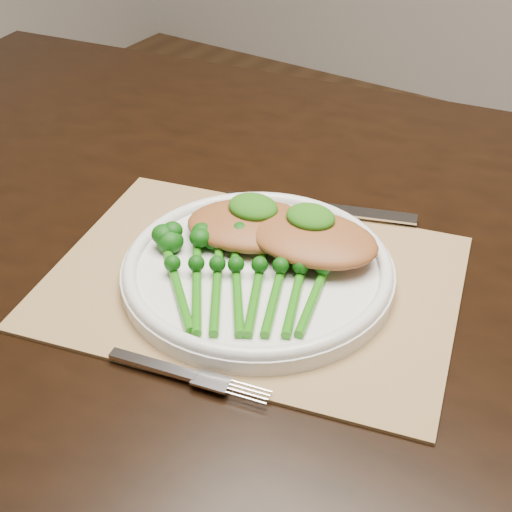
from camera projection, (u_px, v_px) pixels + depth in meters
The scene contains 10 objects.
dining_table at pixel (314, 454), 1.03m from camera, with size 1.73×1.16×0.75m.
placemat at pixel (253, 281), 0.76m from camera, with size 0.42×0.31×0.00m, color #98784D.
dinner_plate at pixel (258, 269), 0.75m from camera, with size 0.29×0.29×0.03m.
knife at pixel (301, 206), 0.86m from camera, with size 0.22×0.10×0.01m.
fork at pixel (198, 378), 0.64m from camera, with size 0.16×0.05×0.00m.
chicken_fillet_left at pixel (252, 225), 0.78m from camera, with size 0.14×0.10×0.03m, color #95562B.
chicken_fillet_right at pixel (313, 238), 0.75m from camera, with size 0.14×0.10×0.03m, color #95562B.
pesto_dollop_left at pixel (253, 207), 0.78m from camera, with size 0.06×0.05×0.02m, color #164C0A.
pesto_dollop_right at pixel (311, 217), 0.76m from camera, with size 0.05×0.05×0.02m, color #164C0A.
broccolini_bundle at pixel (247, 285), 0.71m from camera, with size 0.24×0.24×0.04m.
Camera 1 is at (0.36, -0.73, 1.22)m, focal length 50.00 mm.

